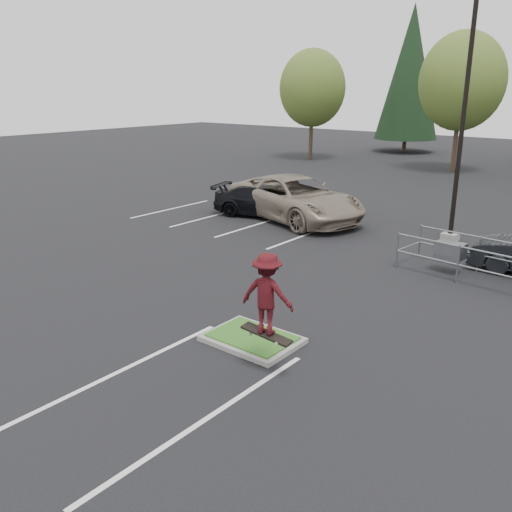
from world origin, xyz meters
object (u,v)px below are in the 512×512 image
Objects in this scene: decid_b at (462,85)px; conif_a at (410,73)px; decid_a at (312,91)px; skateboarder at (267,294)px; car_l_black at (264,201)px; light_pole at (463,124)px; cart_corral at (455,251)px; car_l_tan at (295,198)px.

decid_b is 0.74× the size of conif_a.
decid_a is 36.69m from skateboarder.
conif_a is 30.54m from car_l_black.
conif_a is at bearing 117.38° from light_pole.
decid_a is at bearing 135.75° from light_pole.
cart_corral is at bearing -63.39° from conif_a.
light_pole is 2.24× the size of cart_corral.
decid_b reaches higher than skateboarder.
decid_a is 22.27m from car_l_black.
skateboarder reaches higher than cart_corral.
decid_b is (12.00, 0.50, 0.46)m from decid_a.
light_pole is 25.86m from decid_a.
conif_a is 2.87× the size of cart_corral.
car_l_tan is (-7.00, -0.90, -3.56)m from light_pole.
conif_a is at bearing 68.09° from decid_a.
skateboarder is (15.20, -41.00, -5.25)m from conif_a.
light_pole reaches higher than car_l_tan.
cart_corral is 0.63× the size of car_l_tan.
decid_a is (-18.51, 18.03, 1.02)m from light_pole.
car_l_black is (10.01, -19.29, -4.85)m from decid_a.
light_pole is 9.41m from car_l_black.
decid_a is 22.63m from car_l_tan.
decid_a is at bearing -111.91° from conif_a.
decid_a is 1.97× the size of cart_corral.
decid_b is at bearing 116.04° from cart_corral.
car_l_black is (-1.99, -19.79, -5.32)m from decid_b.
cart_corral is at bearing -70.37° from decid_b.
car_l_tan is (-8.51, 3.04, 0.22)m from cart_corral.
car_l_tan is at bearing -172.65° from light_pole.
cart_corral is (16.01, -31.94, -6.32)m from conif_a.
conif_a is 36.28m from cart_corral.
car_l_black is (-1.50, -0.35, -0.27)m from car_l_tan.
conif_a is at bearing -3.45° from car_l_black.
skateboarder is (0.70, -13.00, -2.71)m from light_pole.
decid_b is 5.08× the size of skateboarder.
car_l_tan is at bearing -91.75° from car_l_black.
skateboarder is 14.96m from car_l_black.
light_pole is at bearing 117.32° from cart_corral.
decid_b is 1.35× the size of car_l_tan.
light_pole is 0.78× the size of conif_a.
skateboarder is at bearing -58.24° from decid_a.
decid_b is 20.09m from car_l_tan.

